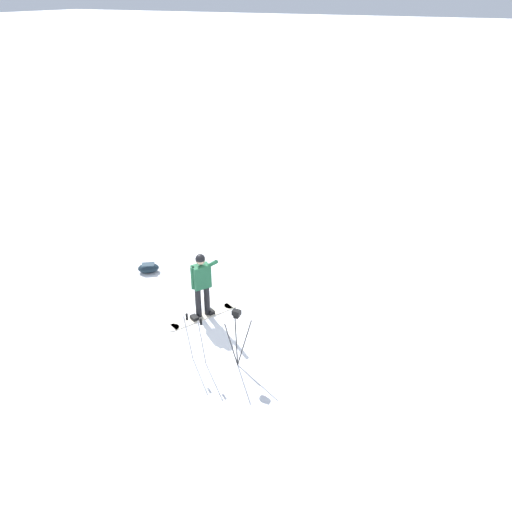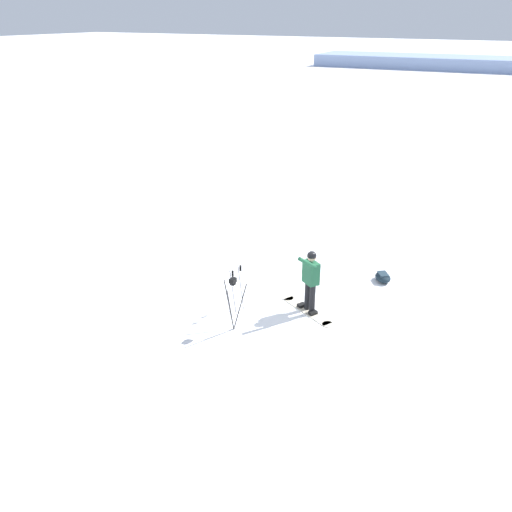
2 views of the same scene
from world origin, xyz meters
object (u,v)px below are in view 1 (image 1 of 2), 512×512
at_px(snowboarder, 202,280).
at_px(ski_poles, 195,333).
at_px(camera_tripod, 237,327).
at_px(gear_bag_large, 148,268).
at_px(snowboard, 203,316).

relative_size(snowboarder, ski_poles, 1.41).
relative_size(snowboarder, camera_tripod, 1.23).
bearing_deg(camera_tripod, gear_bag_large, -119.90).
relative_size(gear_bag_large, ski_poles, 0.58).
distance_m(snowboard, ski_poles, 1.90).
bearing_deg(camera_tripod, ski_poles, -65.19).
distance_m(snowboarder, gear_bag_large, 2.86).
distance_m(gear_bag_large, camera_tripod, 4.79).
xyz_separation_m(snowboarder, gear_bag_large, (-1.13, -2.48, -0.86)).
relative_size(gear_bag_large, camera_tripod, 0.51).
height_order(snowboarder, camera_tripod, snowboarder).
relative_size(snowboarder, snowboard, 0.98).
height_order(camera_tripod, ski_poles, camera_tripod).
height_order(snowboard, ski_poles, ski_poles).
distance_m(snowboarder, ski_poles, 1.79).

